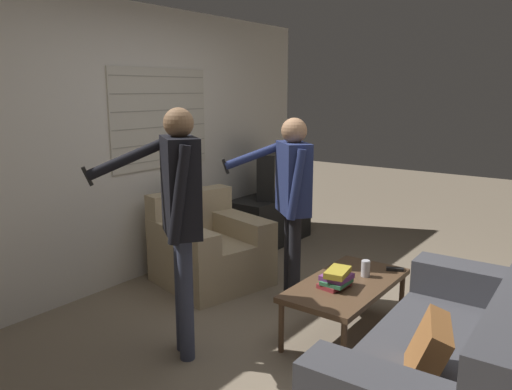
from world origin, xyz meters
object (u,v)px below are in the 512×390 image
Objects in this scene: armchair_beige at (208,248)px; soda_can at (366,268)px; couch_blue at (458,376)px; person_right_standing at (292,189)px; tv at (270,174)px; spare_remote at (395,269)px; coffee_table at (347,287)px; book_stack at (336,278)px; person_left_standing at (179,205)px.

armchair_beige is 1.59m from soda_can.
person_right_standing is at bearing 58.13° from couch_blue.
armchair_beige is at bearing -15.89° from tv.
spare_remote is (0.18, -0.84, -0.57)m from person_right_standing.
coffee_table is at bearing 162.21° from soda_can.
armchair_beige is at bearing 69.09° from couch_blue.
tv reaches higher than book_stack.
soda_can reaches higher than coffee_table.
book_stack is at bearing -170.60° from person_right_standing.
person_left_standing is at bearing 136.93° from book_stack.
armchair_beige reaches higher than coffee_table.
book_stack is (-0.13, 0.02, 0.11)m from coffee_table.
coffee_table is at bearing 52.89° from couch_blue.
coffee_table is (0.69, 0.97, 0.02)m from couch_blue.
spare_remote reaches higher than coffee_table.
spare_remote is (1.12, 0.77, 0.07)m from couch_blue.
couch_blue reaches higher than spare_remote.
armchair_beige is 1.54m from book_stack.
couch_blue is at bearing -169.46° from person_right_standing.
tv is at bearing 46.33° from book_stack.
soda_can is (1.11, -0.82, -0.59)m from person_left_standing.
couch_blue is 7.04× the size of book_stack.
spare_remote is at bearing 112.10° from armchair_beige.
person_left_standing is at bearing 121.42° from spare_remote.
tv is at bearing -32.77° from person_left_standing.
armchair_beige is 1.53m from person_left_standing.
soda_can is (-1.34, -1.82, -0.35)m from tv.
soda_can is (0.19, -0.06, 0.10)m from coffee_table.
person_right_standing is at bearing 68.80° from coffee_table.
tv reaches higher than spare_remote.
coffee_table is at bearing 96.95° from armchair_beige.
coffee_table is 4.32× the size of book_stack.
armchair_beige is 1.46m from tv.
book_stack is (-1.66, -1.74, -0.35)m from tv.
person_left_standing is at bearing 125.20° from person_right_standing.
person_left_standing is 6.66× the size of book_stack.
person_left_standing is (-0.92, 0.76, 0.69)m from coffee_table.
person_left_standing reaches higher than couch_blue.
spare_remote is (0.25, -1.71, 0.10)m from armchair_beige.
soda_can is at bearing 127.86° from spare_remote.
couch_blue is at bearing -137.20° from person_left_standing.
tv is at bearing -156.37° from armchair_beige.
couch_blue is 1.97m from person_right_standing.
tv is at bearing 49.23° from couch_blue.
person_right_standing reaches higher than armchair_beige.
person_left_standing is (-2.45, -1.00, 0.23)m from tv.
book_stack is at bearing 135.83° from spare_remote.
person_right_standing is at bearing 58.62° from book_stack.
person_right_standing is 11.57× the size of spare_remote.
book_stack is at bearing 91.97° from armchair_beige.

